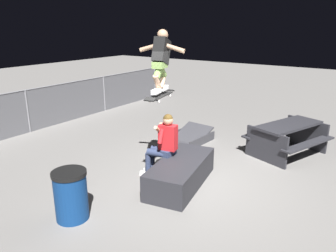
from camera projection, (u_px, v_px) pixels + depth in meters
name	position (u px, v px, depth m)	size (l,w,h in m)	color
ground_plane	(195.00, 181.00, 6.42)	(40.00, 40.00, 0.00)	slate
ledge_box_main	(181.00, 173.00, 6.23)	(1.82, 0.78, 0.49)	#28282D
person_sitting_on_ledge	(163.00, 143.00, 6.40)	(0.60, 0.78, 1.33)	#2D3856
skateboard	(160.00, 96.00, 6.09)	(1.04, 0.43, 0.13)	black
skater_airborne	(161.00, 58.00, 5.94)	(0.64, 0.88, 1.12)	white
kicker_ramp	(189.00, 139.00, 8.59)	(1.29, 0.96, 0.46)	#38383D
picnic_table_back	(288.00, 134.00, 7.65)	(2.06, 1.85, 0.75)	#28282D
trash_bin	(71.00, 195.00, 5.08)	(0.54, 0.54, 0.81)	navy
fence_back	(28.00, 110.00, 9.18)	(12.05, 0.05, 1.24)	slate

